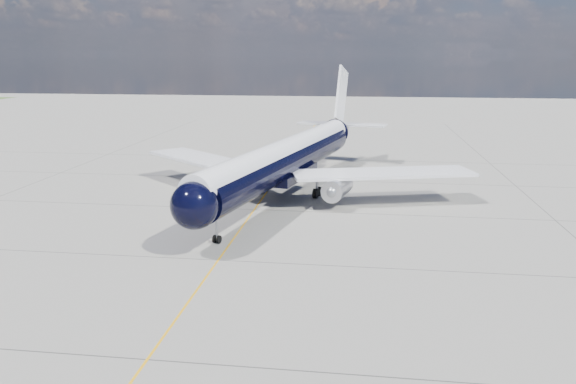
# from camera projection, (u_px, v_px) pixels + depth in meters

# --- Properties ---
(ground) EXTENTS (320.00, 320.00, 0.00)m
(ground) POSITION_uv_depth(u_px,v_px,m) (263.00, 198.00, 63.52)
(ground) COLOR gray
(ground) RESTS_ON ground
(taxiway_centerline) EXTENTS (0.16, 160.00, 0.01)m
(taxiway_centerline) POSITION_uv_depth(u_px,v_px,m) (254.00, 210.00, 58.71)
(taxiway_centerline) COLOR #F0A30C
(taxiway_centerline) RESTS_ON ground
(main_airliner) EXTENTS (39.92, 49.29, 14.39)m
(main_airliner) POSITION_uv_depth(u_px,v_px,m) (290.00, 157.00, 63.76)
(main_airliner) COLOR black
(main_airliner) RESTS_ON ground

